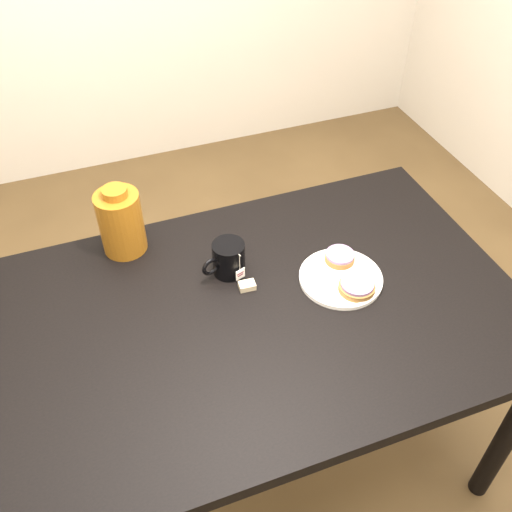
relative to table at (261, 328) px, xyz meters
name	(u,v)px	position (x,y,z in m)	size (l,w,h in m)	color
ground_plane	(260,448)	(0.00, 0.00, -0.67)	(4.00, 4.00, 0.00)	brown
table	(261,328)	(0.00, 0.00, 0.00)	(1.40, 0.90, 0.75)	black
plate	(341,277)	(0.25, 0.02, 0.09)	(0.23, 0.23, 0.02)	white
bagel_back	(340,257)	(0.27, 0.08, 0.11)	(0.12, 0.12, 0.03)	brown
bagel_front	(357,286)	(0.26, -0.04, 0.11)	(0.13, 0.13, 0.03)	brown
mug	(228,258)	(-0.04, 0.16, 0.13)	(0.15, 0.12, 0.10)	black
teabag_pouch	(247,286)	(-0.01, 0.08, 0.09)	(0.04, 0.03, 0.02)	#C6B793
bagel_package	(121,222)	(-0.29, 0.37, 0.18)	(0.14, 0.14, 0.22)	#62350C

